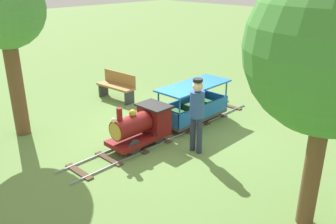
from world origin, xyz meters
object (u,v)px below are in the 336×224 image
object	(u,v)px
passenger_car	(193,107)
park_bench	(117,86)
conductor_person	(197,110)
oak_tree_near	(333,51)
oak_tree_far	(4,12)
locomotive	(142,125)

from	to	relation	value
passenger_car	park_bench	world-z (taller)	passenger_car
conductor_person	oak_tree_near	bearing A→B (deg)	166.98
oak_tree_near	oak_tree_far	size ratio (longest dim) A/B	1.02
locomotive	conductor_person	size ratio (longest dim) A/B	0.89
locomotive	passenger_car	size ratio (longest dim) A/B	0.72
locomotive	conductor_person	distance (m)	1.30
conductor_person	oak_tree_far	bearing A→B (deg)	30.95
oak_tree_far	park_bench	bearing A→B (deg)	-84.60
passenger_car	park_bench	distance (m)	2.80
conductor_person	oak_tree_near	world-z (taller)	oak_tree_near
locomotive	conductor_person	bearing A→B (deg)	-151.23
conductor_person	oak_tree_far	distance (m)	4.55
passenger_car	locomotive	bearing A→B (deg)	90.00
passenger_car	park_bench	size ratio (longest dim) A/B	1.51
conductor_person	park_bench	bearing A→B (deg)	-13.77
passenger_car	oak_tree_far	xyz separation A→B (m)	(2.50, 3.30, 2.39)
park_bench	oak_tree_far	world-z (taller)	oak_tree_far
passenger_car	conductor_person	world-z (taller)	conductor_person
passenger_car	oak_tree_far	distance (m)	4.78
locomotive	oak_tree_far	bearing A→B (deg)	31.84
oak_tree_far	passenger_car	bearing A→B (deg)	-127.16
passenger_car	park_bench	bearing A→B (deg)	4.54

